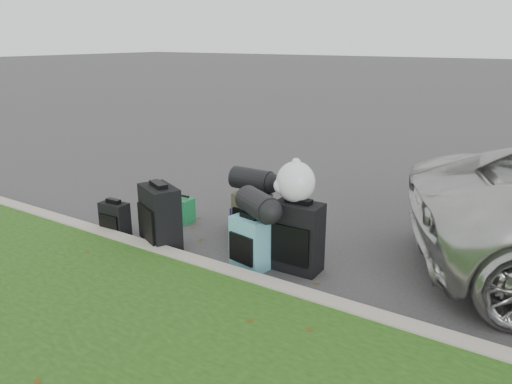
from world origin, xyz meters
The scene contains 12 objects.
ground centered at (0.00, 0.00, 0.00)m, with size 120.00×120.00×0.00m, color #383535.
curb centered at (0.00, -1.00, 0.07)m, with size 120.00×0.18×0.15m, color #9E937F.
suitcase_small_black centered at (-1.48, -0.80, 0.22)m, with size 0.35×0.19×0.44m, color black.
suitcase_large_black_left centered at (-0.76, -0.75, 0.37)m, with size 0.52×0.31×0.75m, color black.
suitcase_olive centered at (-0.05, 0.04, 0.29)m, with size 0.42×0.26×0.58m, color #3B3827.
suitcase_teal centered at (0.35, -0.60, 0.28)m, with size 0.39×0.23×0.56m, color teal.
suitcase_large_black_right centered at (0.79, -0.37, 0.37)m, with size 0.49×0.29×0.73m, color black.
tote_green centered at (-1.16, 0.04, 0.16)m, with size 0.28×0.23×0.32m, color #1B7A3E.
tote_navy centered at (-0.38, 0.30, 0.13)m, with size 0.24×0.19×0.26m, color #201856.
duffel_left centered at (-0.13, 0.15, 0.71)m, with size 0.27×0.27×0.50m, color black.
duffel_right centered at (0.41, -0.54, 0.70)m, with size 0.28×0.28×0.50m, color black.
trash_bag centered at (0.73, -0.33, 0.93)m, with size 0.40×0.40×0.40m, color white.
Camera 1 is at (3.05, -4.57, 2.32)m, focal length 35.00 mm.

